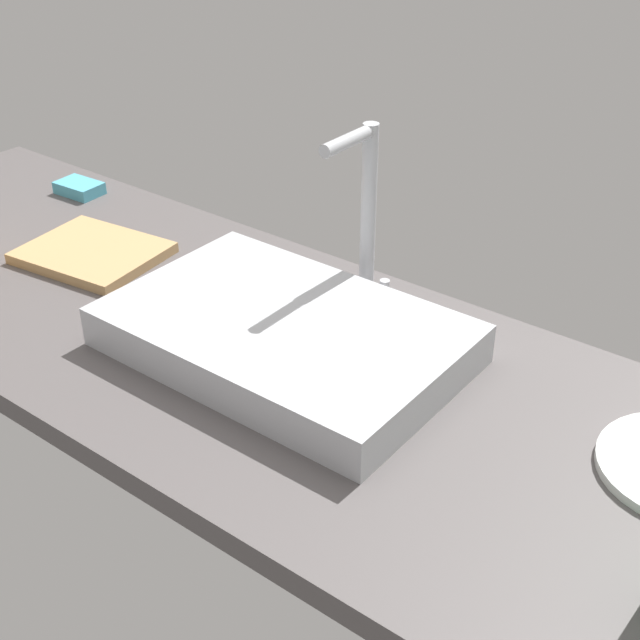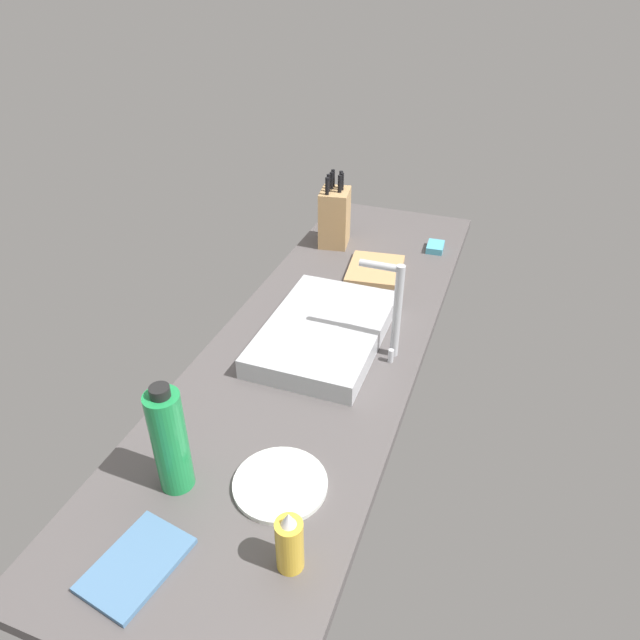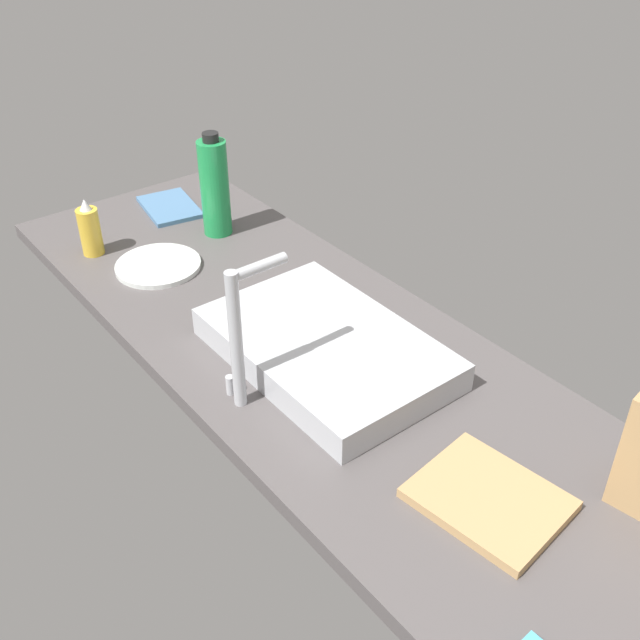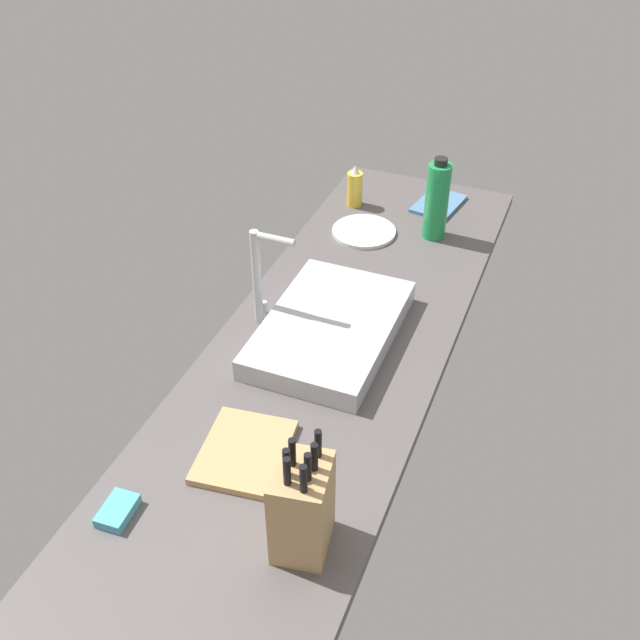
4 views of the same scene
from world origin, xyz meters
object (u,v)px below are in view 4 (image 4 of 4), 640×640
(soap_bottle, at_px, (355,188))
(dish_sponge, at_px, (118,511))
(cutting_board, at_px, (244,452))
(water_bottle, at_px, (437,200))
(faucet, at_px, (260,272))
(dish_towel, at_px, (439,204))
(knife_block, at_px, (302,507))
(sink_basin, at_px, (330,329))
(dinner_plate, at_px, (364,231))

(soap_bottle, relative_size, dish_sponge, 1.63)
(cutting_board, relative_size, water_bottle, 0.84)
(faucet, bearing_deg, cutting_board, -159.72)
(dish_towel, xyz_separation_m, dish_sponge, (-1.50, 0.28, 0.01))
(cutting_board, bearing_deg, knife_block, -128.00)
(sink_basin, relative_size, dinner_plate, 2.40)
(soap_bottle, xyz_separation_m, water_bottle, (-0.10, -0.30, 0.06))
(knife_block, distance_m, cutting_board, 0.28)
(cutting_board, bearing_deg, water_bottle, -7.98)
(cutting_board, distance_m, dinner_plate, 0.99)
(cutting_board, bearing_deg, sink_basin, -3.54)
(dish_sponge, bearing_deg, dinner_plate, -4.85)
(faucet, height_order, water_bottle, faucet)
(cutting_board, bearing_deg, soap_bottle, 7.63)
(faucet, relative_size, soap_bottle, 1.93)
(cutting_board, bearing_deg, faucet, 20.28)
(dish_sponge, bearing_deg, water_bottle, -13.65)
(sink_basin, bearing_deg, water_bottle, -11.25)
(cutting_board, height_order, water_bottle, water_bottle)
(water_bottle, distance_m, dish_towel, 0.24)
(water_bottle, xyz_separation_m, dish_towel, (0.20, 0.03, -0.12))
(faucet, distance_m, dish_towel, 0.87)
(sink_basin, xyz_separation_m, cutting_board, (-0.45, 0.03, -0.02))
(faucet, height_order, dish_towel, faucet)
(water_bottle, xyz_separation_m, dinner_plate, (-0.07, 0.21, -0.12))
(sink_basin, height_order, cutting_board, sink_basin)
(water_bottle, relative_size, dish_towel, 1.39)
(cutting_board, bearing_deg, dish_towel, -5.20)
(faucet, bearing_deg, soap_bottle, -1.00)
(sink_basin, distance_m, dish_sponge, 0.72)
(soap_bottle, distance_m, dinner_plate, 0.20)
(water_bottle, bearing_deg, faucet, 152.52)
(knife_block, distance_m, soap_bottle, 1.37)
(sink_basin, xyz_separation_m, dish_towel, (0.80, -0.09, -0.02))
(faucet, height_order, knife_block, faucet)
(cutting_board, xyz_separation_m, dinner_plate, (0.99, 0.06, -0.00))
(knife_block, distance_m, dish_towel, 1.43)
(knife_block, xyz_separation_m, dish_towel, (1.42, 0.10, -0.10))
(dinner_plate, bearing_deg, knife_block, -166.72)
(dinner_plate, xyz_separation_m, dish_sponge, (-1.23, 0.10, 0.01))
(faucet, relative_size, dish_sponge, 3.16)
(soap_bottle, xyz_separation_m, dish_sponge, (-1.40, 0.01, -0.05))
(faucet, distance_m, soap_bottle, 0.71)
(sink_basin, height_order, faucet, faucet)
(soap_bottle, relative_size, water_bottle, 0.55)
(dish_sponge, bearing_deg, cutting_board, -34.66)
(soap_bottle, distance_m, dish_towel, 0.29)
(cutting_board, bearing_deg, dish_sponge, 145.34)
(sink_basin, distance_m, faucet, 0.24)
(faucet, distance_m, dish_sponge, 0.71)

